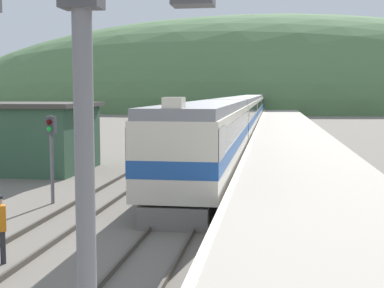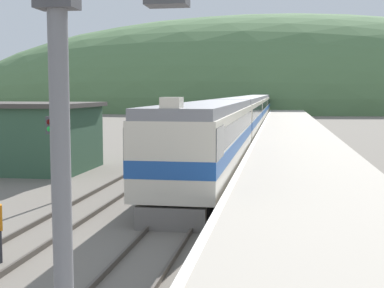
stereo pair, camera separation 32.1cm
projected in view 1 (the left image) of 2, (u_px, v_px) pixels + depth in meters
track_main at (249, 125)px, 72.00m from camera, size 1.52×180.00×0.16m
track_siding at (220, 124)px, 72.57m from camera, size 1.52×180.00×0.16m
platform at (288, 133)px, 51.58m from camera, size 6.10×140.00×1.12m
distant_hills at (260, 109)px, 137.06m from camera, size 168.01×75.60×47.04m
station_shed at (28, 136)px, 30.33m from camera, size 7.07×6.24×3.87m
express_train_lead_car at (209, 138)px, 26.92m from camera, size 3.02×20.83×4.31m
carriage_second at (237, 117)px, 48.68m from camera, size 3.01×21.16×3.95m
carriage_third at (248, 110)px, 70.37m from camera, size 3.01×21.16×3.95m
carriage_fourth at (254, 105)px, 92.06m from camera, size 3.01×21.16×3.95m
carriage_fifth at (258, 103)px, 113.75m from camera, size 3.01×21.16×3.95m
signal_mast_main at (81, 38)px, 5.21m from camera, size 3.30×0.42×7.31m
signal_post_siding at (51, 140)px, 21.29m from camera, size 0.36×0.42×3.56m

